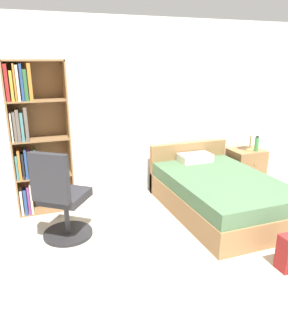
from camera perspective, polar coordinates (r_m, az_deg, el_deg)
name	(u,v)px	position (r m, az deg, el deg)	size (l,w,h in m)	color
wall_back	(152,109)	(5.08, 1.36, 10.19)	(9.00, 0.06, 2.60)	white
bookshelf	(32,137)	(4.55, -18.96, 5.20)	(0.75, 0.33, 2.02)	olive
bed	(218,193)	(4.67, 12.80, -4.19)	(1.31, 2.01, 0.77)	olive
office_chair	(61,201)	(3.87, -14.24, -5.52)	(0.70, 0.72, 1.11)	#232326
nightstand	(246,167)	(5.79, 17.26, 0.20)	(0.55, 0.47, 0.60)	olive
table_lamp	(252,130)	(5.62, 18.23, 6.34)	(0.26, 0.26, 0.43)	tan
water_bottle	(257,144)	(5.65, 19.04, 3.99)	(0.07, 0.07, 0.25)	#3F8C4C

